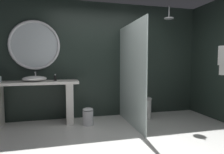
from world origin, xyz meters
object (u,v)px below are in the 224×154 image
object	(u,v)px
soap_dispenser	(55,78)
toilet	(141,105)
rain_shower_head	(169,17)
round_wall_mirror	(35,45)
waste_bin	(88,116)
vessel_sink	(34,79)
tumbler_cup	(0,79)

from	to	relation	value
soap_dispenser	toilet	xyz separation A→B (m)	(1.87, -0.02, -0.67)
soap_dispenser	rain_shower_head	xyz separation A→B (m)	(2.48, -0.12, 1.32)
round_wall_mirror	waste_bin	xyz separation A→B (m)	(1.03, -0.53, -1.43)
round_wall_mirror	waste_bin	distance (m)	1.84
toilet	waste_bin	distance (m)	1.28
soap_dispenser	waste_bin	distance (m)	1.03
round_wall_mirror	waste_bin	world-z (taller)	round_wall_mirror
vessel_sink	soap_dispenser	size ratio (longest dim) A/B	3.41
soap_dispenser	round_wall_mirror	xyz separation A→B (m)	(-0.41, 0.23, 0.67)
soap_dispenser	waste_bin	xyz separation A→B (m)	(0.62, -0.29, -0.76)
toilet	rain_shower_head	bearing A→B (deg)	-9.11
vessel_sink	rain_shower_head	world-z (taller)	rain_shower_head
toilet	round_wall_mirror	bearing A→B (deg)	173.57
tumbler_cup	toilet	xyz separation A→B (m)	(2.90, -0.05, -0.66)
vessel_sink	rain_shower_head	distance (m)	3.17
vessel_sink	toilet	distance (m)	2.36
round_wall_mirror	toilet	distance (m)	2.65
tumbler_cup	toilet	world-z (taller)	tumbler_cup
waste_bin	vessel_sink	bearing A→B (deg)	165.40
rain_shower_head	toilet	xyz separation A→B (m)	(-0.61, 0.10, -1.98)
round_wall_mirror	rain_shower_head	size ratio (longest dim) A/B	3.77
soap_dispenser	tumbler_cup	bearing A→B (deg)	178.35
vessel_sink	toilet	xyz separation A→B (m)	(2.26, 0.00, -0.66)
vessel_sink	tumbler_cup	bearing A→B (deg)	175.01
soap_dispenser	round_wall_mirror	world-z (taller)	round_wall_mirror
waste_bin	rain_shower_head	bearing A→B (deg)	5.24
soap_dispenser	toilet	world-z (taller)	soap_dispenser
toilet	waste_bin	xyz separation A→B (m)	(-1.25, -0.27, -0.10)
vessel_sink	soap_dispenser	xyz separation A→B (m)	(0.39, 0.03, 0.00)
tumbler_cup	soap_dispenser	xyz separation A→B (m)	(1.03, -0.03, 0.01)
tumbler_cup	toilet	bearing A→B (deg)	-1.04
vessel_sink	waste_bin	bearing A→B (deg)	-14.60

